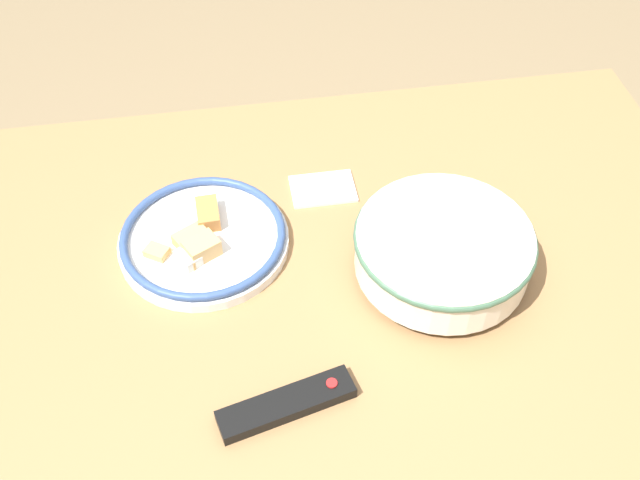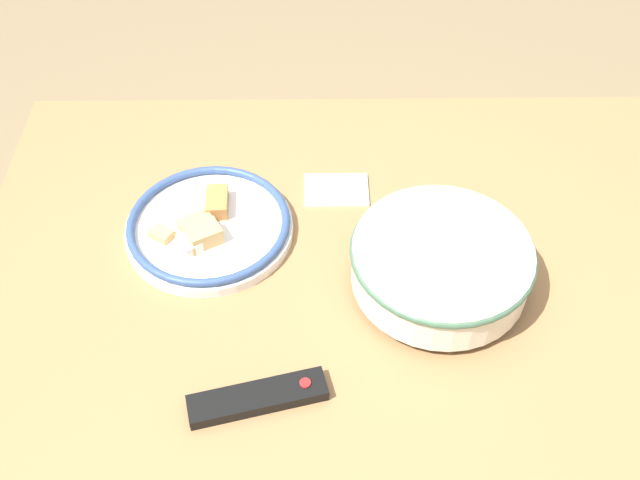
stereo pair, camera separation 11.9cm
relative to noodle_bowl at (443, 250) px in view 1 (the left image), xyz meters
name	(u,v)px [view 1 (the left image)]	position (x,y,z in m)	size (l,w,h in m)	color
dining_table	(367,327)	(0.12, 0.04, -0.13)	(1.27, 1.04, 0.73)	olive
noodle_bowl	(443,250)	(0.00, 0.00, 0.00)	(0.28, 0.28, 0.09)	silver
food_plate	(203,239)	(0.37, -0.12, -0.04)	(0.28, 0.28, 0.05)	white
tv_remote	(287,404)	(0.28, 0.21, -0.04)	(0.20, 0.09, 0.02)	black
folded_napkin	(323,189)	(0.15, -0.22, -0.05)	(0.11, 0.08, 0.01)	white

